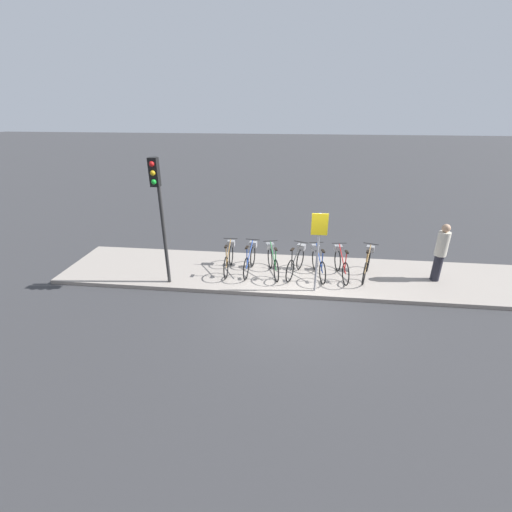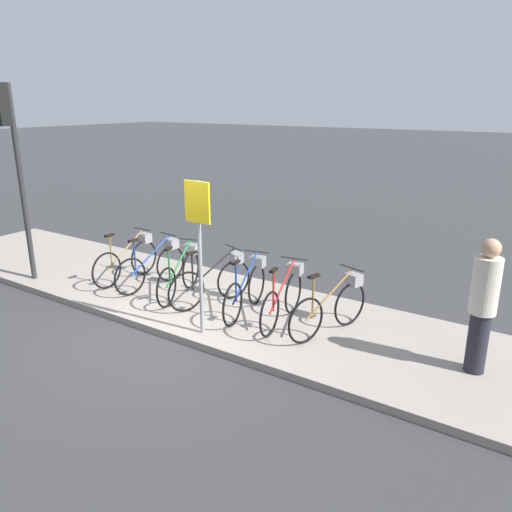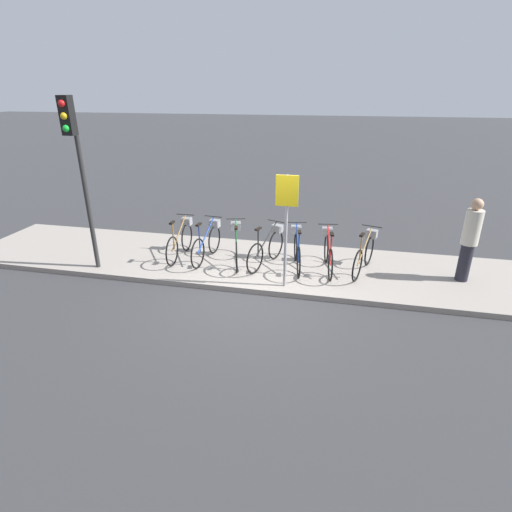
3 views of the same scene
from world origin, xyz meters
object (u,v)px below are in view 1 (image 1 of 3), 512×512
(parked_bicycle_1, at_px, (250,258))
(sign_post, at_px, (318,240))
(parked_bicycle_4, at_px, (318,262))
(parked_bicycle_0, at_px, (229,257))
(parked_bicycle_5, at_px, (341,263))
(parked_bicycle_3, at_px, (296,261))
(pedestrian, at_px, (441,251))
(parked_bicycle_2, at_px, (272,260))
(traffic_light, at_px, (158,197))
(parked_bicycle_6, at_px, (367,263))

(parked_bicycle_1, bearing_deg, sign_post, -27.89)
(parked_bicycle_1, distance_m, parked_bicycle_4, 2.15)
(parked_bicycle_0, relative_size, sign_post, 0.72)
(parked_bicycle_4, relative_size, parked_bicycle_5, 0.99)
(parked_bicycle_1, relative_size, parked_bicycle_4, 1.01)
(parked_bicycle_3, relative_size, pedestrian, 0.88)
(parked_bicycle_2, bearing_deg, parked_bicycle_1, 175.70)
(parked_bicycle_5, bearing_deg, parked_bicycle_4, -178.95)
(parked_bicycle_0, height_order, parked_bicycle_3, same)
(parked_bicycle_0, height_order, pedestrian, pedestrian)
(parked_bicycle_1, relative_size, pedestrian, 0.93)
(parked_bicycle_5, xyz_separation_m, pedestrian, (2.88, 0.04, 0.51))
(parked_bicycle_1, xyz_separation_m, parked_bicycle_4, (2.15, -0.03, 0.00))
(parked_bicycle_1, xyz_separation_m, pedestrian, (5.74, 0.03, 0.51))
(parked_bicycle_4, bearing_deg, traffic_light, -166.39)
(parked_bicycle_3, bearing_deg, parked_bicycle_0, 179.18)
(parked_bicycle_6, xyz_separation_m, traffic_light, (-6.03, -1.18, 2.22))
(parked_bicycle_0, bearing_deg, parked_bicycle_3, -0.82)
(parked_bicycle_2, bearing_deg, pedestrian, 0.95)
(parked_bicycle_3, height_order, parked_bicycle_5, same)
(parked_bicycle_6, bearing_deg, pedestrian, -0.85)
(parked_bicycle_5, relative_size, traffic_light, 0.45)
(parked_bicycle_0, bearing_deg, traffic_light, -146.08)
(parked_bicycle_3, height_order, pedestrian, pedestrian)
(parked_bicycle_4, bearing_deg, parked_bicycle_0, 179.39)
(parked_bicycle_5, bearing_deg, parked_bicycle_0, 179.72)
(parked_bicycle_3, distance_m, pedestrian, 4.29)
(parked_bicycle_2, height_order, parked_bicycle_4, same)
(sign_post, bearing_deg, parked_bicycle_5, 51.75)
(traffic_light, bearing_deg, pedestrian, 8.07)
(parked_bicycle_0, distance_m, pedestrian, 6.45)
(parked_bicycle_5, bearing_deg, traffic_light, -168.03)
(parked_bicycle_6, distance_m, pedestrian, 2.13)
(parked_bicycle_6, relative_size, traffic_light, 0.43)
(parked_bicycle_5, bearing_deg, pedestrian, 0.84)
(parked_bicycle_0, distance_m, sign_post, 3.13)
(parked_bicycle_0, distance_m, parked_bicycle_4, 2.84)
(parked_bicycle_1, bearing_deg, pedestrian, 0.28)
(parked_bicycle_1, distance_m, parked_bicycle_5, 2.86)
(parked_bicycle_6, bearing_deg, sign_post, -145.53)
(parked_bicycle_6, bearing_deg, parked_bicycle_4, -176.77)
(parked_bicycle_2, distance_m, sign_post, 2.01)
(parked_bicycle_0, xyz_separation_m, parked_bicycle_2, (1.41, -0.06, 0.00))
(parked_bicycle_0, height_order, parked_bicycle_6, same)
(parked_bicycle_4, relative_size, parked_bicycle_6, 1.03)
(parked_bicycle_3, relative_size, sign_post, 0.68)
(parked_bicycle_0, bearing_deg, parked_bicycle_5, -0.28)
(parked_bicycle_4, bearing_deg, parked_bicycle_6, 3.23)
(parked_bicycle_0, relative_size, parked_bicycle_5, 1.01)
(parked_bicycle_2, bearing_deg, traffic_light, -160.93)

